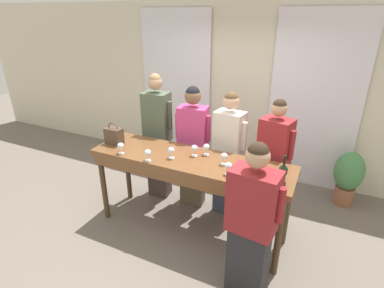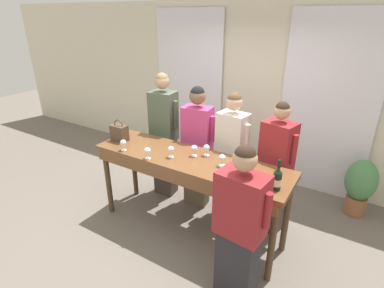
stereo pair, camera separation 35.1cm
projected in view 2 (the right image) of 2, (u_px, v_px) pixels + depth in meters
ground_plane at (189, 228)px, 3.94m from camera, size 18.00×18.00×0.00m
wall_back at (252, 93)px, 4.88m from camera, size 12.00×0.06×2.80m
curtain_panel_left at (189, 89)px, 5.41m from camera, size 1.31×0.03×2.69m
curtain_panel_right at (327, 109)px, 4.29m from camera, size 1.31×0.03×2.69m
tasting_bar at (188, 167)px, 3.55m from camera, size 2.44×0.67×1.04m
wine_bottle at (277, 179)px, 2.84m from camera, size 0.08×0.08×0.32m
handbag at (119, 133)px, 3.96m from camera, size 0.22×0.13×0.29m
wine_glass_front_left at (194, 149)px, 3.53m from camera, size 0.08×0.08×0.14m
wine_glass_front_mid at (123, 143)px, 3.68m from camera, size 0.08×0.08×0.14m
wine_glass_front_right at (224, 168)px, 3.08m from camera, size 0.08×0.08×0.14m
wine_glass_center_left at (207, 148)px, 3.54m from camera, size 0.08×0.08×0.14m
wine_glass_center_mid at (171, 150)px, 3.50m from camera, size 0.08×0.08×0.14m
wine_glass_center_right at (222, 158)px, 3.29m from camera, size 0.08×0.08×0.14m
wine_glass_back_left at (147, 151)px, 3.46m from camera, size 0.08×0.08×0.14m
guest_olive_jacket at (164, 135)px, 4.38m from camera, size 0.47×0.30×1.87m
guest_pink_top at (197, 147)px, 4.13m from camera, size 0.50×0.29×1.75m
guest_cream_sweater at (231, 156)px, 3.89m from camera, size 0.48×0.30×1.73m
guest_striped_shirt at (275, 169)px, 3.62m from camera, size 0.47×0.35×1.71m
host_pouring at (240, 228)px, 2.68m from camera, size 0.54×0.31×1.64m
potted_plant at (360, 184)px, 4.06m from camera, size 0.41×0.41×0.82m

